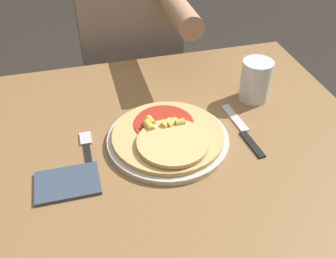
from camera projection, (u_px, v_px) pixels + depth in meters
The scene contains 8 objects.
dining_table at pixel (152, 178), 1.03m from camera, with size 1.10×0.84×0.77m.
plate at pixel (168, 140), 0.96m from camera, with size 0.30×0.30×0.01m.
pizza at pixel (169, 136), 0.94m from camera, with size 0.27×0.27×0.04m.
fork at pixel (88, 152), 0.93m from camera, with size 0.03×0.18×0.00m.
knife at pixel (243, 130), 0.99m from camera, with size 0.03×0.22×0.00m.
drinking_glass at pixel (256, 80), 1.07m from camera, with size 0.08×0.08×0.12m.
napkin at pixel (67, 183), 0.85m from camera, with size 0.14×0.10×0.01m.
person_diner at pixel (130, 41), 1.45m from camera, with size 0.35×0.52×1.27m.
Camera 1 is at (-0.14, -0.71, 1.40)m, focal length 42.00 mm.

